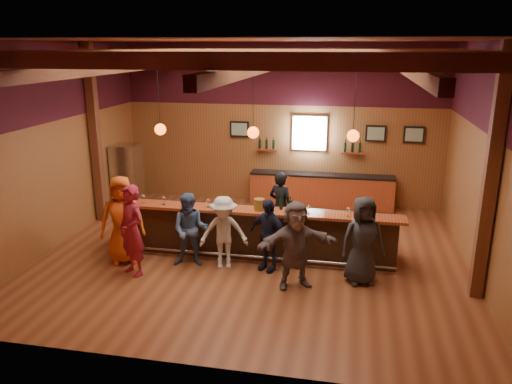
% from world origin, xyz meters
% --- Properties ---
extents(room, '(9.04, 9.00, 4.52)m').
position_xyz_m(room, '(0.00, 0.06, 3.21)').
color(room, brown).
rests_on(room, ground).
extents(bar_counter, '(6.30, 1.07, 1.11)m').
position_xyz_m(bar_counter, '(0.02, 0.15, 0.52)').
color(bar_counter, black).
rests_on(bar_counter, ground).
extents(back_bar_cabinet, '(4.00, 0.52, 0.95)m').
position_xyz_m(back_bar_cabinet, '(1.20, 3.72, 0.48)').
color(back_bar_cabinet, maroon).
rests_on(back_bar_cabinet, ground).
extents(window, '(0.95, 0.09, 0.95)m').
position_xyz_m(window, '(0.80, 3.95, 2.05)').
color(window, silver).
rests_on(window, room).
extents(framed_pictures, '(5.35, 0.05, 0.45)m').
position_xyz_m(framed_pictures, '(1.67, 3.94, 2.10)').
color(framed_pictures, black).
rests_on(framed_pictures, room).
extents(wine_shelves, '(3.00, 0.18, 0.30)m').
position_xyz_m(wine_shelves, '(0.80, 3.88, 1.62)').
color(wine_shelves, maroon).
rests_on(wine_shelves, room).
extents(pendant_lights, '(4.24, 0.24, 1.37)m').
position_xyz_m(pendant_lights, '(0.00, 0.00, 2.71)').
color(pendant_lights, black).
rests_on(pendant_lights, room).
extents(stainless_fridge, '(0.70, 0.70, 1.80)m').
position_xyz_m(stainless_fridge, '(-4.10, 2.60, 0.90)').
color(stainless_fridge, silver).
rests_on(stainless_fridge, ground).
extents(customer_orange, '(1.07, 0.90, 1.86)m').
position_xyz_m(customer_orange, '(-2.61, -0.84, 0.93)').
color(customer_orange, '#D75014').
rests_on(customer_orange, ground).
extents(customer_redvest, '(0.80, 0.73, 1.84)m').
position_xyz_m(customer_redvest, '(-2.15, -1.36, 0.92)').
color(customer_redvest, maroon).
rests_on(customer_redvest, ground).
extents(customer_denim, '(0.82, 0.67, 1.55)m').
position_xyz_m(customer_denim, '(-1.17, -0.74, 0.78)').
color(customer_denim, '#425D84').
rests_on(customer_denim, ground).
extents(customer_white, '(1.09, 0.79, 1.52)m').
position_xyz_m(customer_white, '(-0.47, -0.71, 0.76)').
color(customer_white, silver).
rests_on(customer_white, ground).
extents(customer_navy, '(0.95, 0.72, 1.50)m').
position_xyz_m(customer_navy, '(0.43, -0.65, 0.75)').
color(customer_navy, '#181D31').
rests_on(customer_navy, ground).
extents(customer_brown, '(1.63, 1.12, 1.69)m').
position_xyz_m(customer_brown, '(1.06, -1.27, 0.84)').
color(customer_brown, '#665651').
rests_on(customer_brown, ground).
extents(customer_dark, '(0.97, 0.78, 1.72)m').
position_xyz_m(customer_dark, '(2.29, -0.86, 0.86)').
color(customer_dark, '#272629').
rests_on(customer_dark, ground).
extents(bartender, '(0.71, 0.61, 1.66)m').
position_xyz_m(bartender, '(0.45, 0.96, 0.83)').
color(bartender, black).
rests_on(bartender, ground).
extents(ice_bucket, '(0.22, 0.22, 0.24)m').
position_xyz_m(ice_bucket, '(0.17, -0.19, 1.23)').
color(ice_bucket, brown).
rests_on(ice_bucket, bar_counter).
extents(bottle_a, '(0.07, 0.07, 0.31)m').
position_xyz_m(bottle_a, '(0.61, -0.05, 1.23)').
color(bottle_a, black).
rests_on(bottle_a, bar_counter).
extents(bottle_b, '(0.07, 0.07, 0.32)m').
position_xyz_m(bottle_b, '(0.81, -0.12, 1.23)').
color(bottle_b, black).
rests_on(bottle_b, bar_counter).
extents(glass_a, '(0.09, 0.09, 0.20)m').
position_xyz_m(glass_a, '(-2.38, -0.24, 1.25)').
color(glass_a, silver).
rests_on(glass_a, bar_counter).
extents(glass_b, '(0.08, 0.08, 0.19)m').
position_xyz_m(glass_b, '(-1.92, -0.22, 1.24)').
color(glass_b, silver).
rests_on(glass_b, bar_counter).
extents(glass_c, '(0.07, 0.07, 0.16)m').
position_xyz_m(glass_c, '(-1.52, -0.14, 1.22)').
color(glass_c, silver).
rests_on(glass_c, bar_counter).
extents(glass_d, '(0.08, 0.08, 0.18)m').
position_xyz_m(glass_d, '(-0.93, -0.21, 1.24)').
color(glass_d, silver).
rests_on(glass_d, bar_counter).
extents(glass_e, '(0.07, 0.07, 0.17)m').
position_xyz_m(glass_e, '(-0.63, -0.12, 1.23)').
color(glass_e, silver).
rests_on(glass_e, bar_counter).
extents(glass_f, '(0.07, 0.07, 0.16)m').
position_xyz_m(glass_f, '(0.95, -0.21, 1.23)').
color(glass_f, silver).
rests_on(glass_f, bar_counter).
extents(glass_g, '(0.08, 0.08, 0.19)m').
position_xyz_m(glass_g, '(1.19, -0.22, 1.25)').
color(glass_g, silver).
rests_on(glass_g, bar_counter).
extents(glass_h, '(0.09, 0.09, 0.20)m').
position_xyz_m(glass_h, '(1.98, -0.24, 1.25)').
color(glass_h, silver).
rests_on(glass_h, bar_counter).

